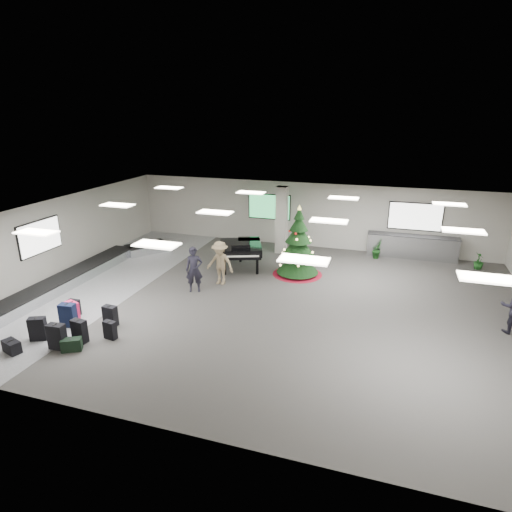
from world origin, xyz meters
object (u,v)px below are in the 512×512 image
(service_counter, at_px, (412,246))
(christmas_tree, at_px, (298,251))
(traveler_a, at_px, (194,270))
(potted_plant_left, at_px, (377,250))
(baggage_carousel, at_px, (85,273))
(pink_suitcase, at_px, (72,313))
(potted_plant_right, at_px, (479,261))
(traveler_b, at_px, (220,263))
(grand_piano, at_px, (241,248))

(service_counter, bearing_deg, christmas_tree, -141.08)
(traveler_a, bearing_deg, potted_plant_left, 20.56)
(baggage_carousel, height_order, service_counter, service_counter)
(traveler_a, bearing_deg, baggage_carousel, 158.14)
(potted_plant_left, bearing_deg, christmas_tree, -134.41)
(baggage_carousel, bearing_deg, pink_suitcase, -56.65)
(christmas_tree, bearing_deg, pink_suitcase, -132.54)
(christmas_tree, relative_size, potted_plant_right, 4.04)
(traveler_b, xyz_separation_m, potted_plant_left, (5.74, 5.09, -0.46))
(potted_plant_left, bearing_deg, grand_piano, -150.24)
(service_counter, distance_m, christmas_tree, 5.93)
(traveler_b, bearing_deg, service_counter, 44.45)
(service_counter, distance_m, traveler_a, 10.35)
(grand_piano, relative_size, potted_plant_left, 3.24)
(service_counter, height_order, traveler_b, traveler_b)
(pink_suitcase, bearing_deg, service_counter, 62.48)
(christmas_tree, bearing_deg, traveler_b, -143.82)
(pink_suitcase, distance_m, traveler_a, 4.46)
(service_counter, distance_m, potted_plant_right, 2.83)
(baggage_carousel, distance_m, grand_piano, 6.49)
(service_counter, height_order, christmas_tree, christmas_tree)
(pink_suitcase, bearing_deg, potted_plant_right, 54.00)
(traveler_a, xyz_separation_m, potted_plant_left, (6.39, 6.06, -0.46))
(baggage_carousel, xyz_separation_m, traveler_a, (4.91, 0.09, 0.66))
(service_counter, xyz_separation_m, potted_plant_right, (2.74, -0.71, -0.18))
(baggage_carousel, distance_m, traveler_a, 4.96)
(service_counter, distance_m, grand_piano, 8.05)
(grand_piano, xyz_separation_m, potted_plant_left, (5.57, 3.19, -0.50))
(pink_suitcase, bearing_deg, potted_plant_left, 65.29)
(traveler_a, relative_size, potted_plant_left, 2.11)
(service_counter, relative_size, traveler_a, 2.31)
(service_counter, xyz_separation_m, grand_piano, (-7.11, -3.77, 0.36))
(grand_piano, distance_m, traveler_b, 1.91)
(service_counter, bearing_deg, traveler_a, -140.03)
(potted_plant_right, bearing_deg, grand_piano, -162.70)
(pink_suitcase, bearing_deg, traveler_b, 72.56)
(grand_piano, xyz_separation_m, traveler_a, (-0.82, -2.87, -0.04))
(grand_piano, bearing_deg, christmas_tree, -19.46)
(pink_suitcase, relative_size, traveler_a, 0.43)
(pink_suitcase, xyz_separation_m, traveler_b, (3.28, 4.53, 0.51))
(baggage_carousel, height_order, potted_plant_right, potted_plant_right)
(christmas_tree, distance_m, potted_plant_right, 7.96)
(christmas_tree, xyz_separation_m, traveler_b, (-2.68, -1.96, -0.14))
(pink_suitcase, distance_m, christmas_tree, 8.83)
(traveler_b, relative_size, potted_plant_right, 2.39)
(christmas_tree, xyz_separation_m, traveler_a, (-3.33, -2.93, -0.14))
(service_counter, xyz_separation_m, traveler_a, (-7.93, -6.64, 0.33))
(traveler_a, bearing_deg, pink_suitcase, -149.34)
(service_counter, xyz_separation_m, traveler_b, (-7.28, -5.67, 0.33))
(grand_piano, height_order, potted_plant_left, grand_piano)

